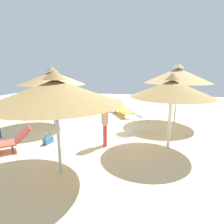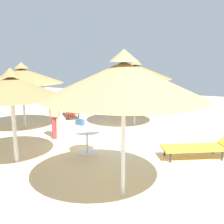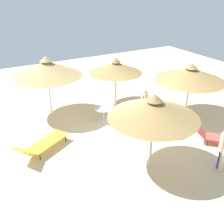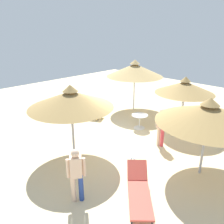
% 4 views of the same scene
% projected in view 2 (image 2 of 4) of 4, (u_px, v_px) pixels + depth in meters
% --- Properties ---
extents(ground, '(24.00, 24.00, 0.10)m').
position_uv_depth(ground, '(104.00, 137.00, 8.95)').
color(ground, beige).
extents(parasol_umbrella_near_right, '(2.79, 2.79, 2.59)m').
position_uv_depth(parasol_umbrella_near_right, '(135.00, 72.00, 9.95)').
color(parasol_umbrella_near_right, '#B2B2B7').
rests_on(parasol_umbrella_near_right, ground).
extents(parasol_umbrella_front, '(2.98, 2.98, 2.46)m').
position_uv_depth(parasol_umbrella_front, '(22.00, 76.00, 9.51)').
color(parasol_umbrella_front, '#B2B2B7').
rests_on(parasol_umbrella_front, ground).
extents(parasol_umbrella_edge, '(2.95, 2.95, 2.74)m').
position_uv_depth(parasol_umbrella_edge, '(124.00, 80.00, 4.61)').
color(parasol_umbrella_edge, white).
rests_on(parasol_umbrella_edge, ground).
extents(parasol_umbrella_near_left, '(2.50, 2.50, 2.37)m').
position_uv_depth(parasol_umbrella_near_left, '(11.00, 87.00, 6.31)').
color(parasol_umbrella_near_left, white).
rests_on(parasol_umbrella_near_left, ground).
extents(lounge_chair_back, '(2.21, 1.63, 0.72)m').
position_uv_depth(lounge_chair_back, '(205.00, 145.00, 6.89)').
color(lounge_chair_back, gold).
rests_on(lounge_chair_back, ground).
extents(lounge_chair_center, '(1.68, 1.73, 0.70)m').
position_uv_depth(lounge_chair_center, '(72.00, 111.00, 11.64)').
color(lounge_chair_center, '#CC4C3F').
rests_on(lounge_chair_center, ground).
extents(person_standing_far_left, '(0.35, 0.41, 1.51)m').
position_uv_depth(person_standing_far_left, '(106.00, 97.00, 12.07)').
color(person_standing_far_left, navy).
rests_on(person_standing_far_left, ground).
extents(person_standing_far_right, '(0.42, 0.28, 1.52)m').
position_uv_depth(person_standing_far_right, '(55.00, 114.00, 8.42)').
color(person_standing_far_right, beige).
rests_on(person_standing_far_right, ground).
extents(handbag, '(0.40, 0.23, 0.41)m').
position_uv_depth(handbag, '(80.00, 122.00, 10.39)').
color(handbag, '#336699').
rests_on(handbag, ground).
extents(side_table_round, '(0.72, 0.72, 0.64)m').
position_uv_depth(side_table_round, '(87.00, 138.00, 7.20)').
color(side_table_round, silver).
rests_on(side_table_round, ground).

